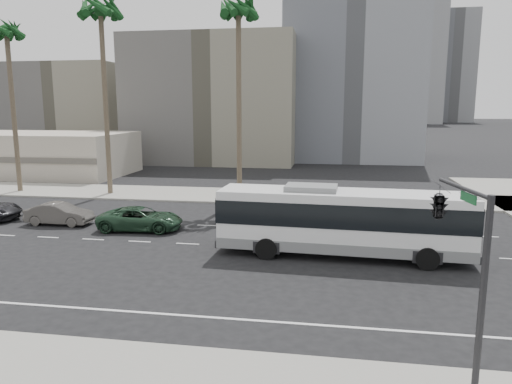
% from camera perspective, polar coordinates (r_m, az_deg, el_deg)
% --- Properties ---
extents(ground, '(700.00, 700.00, 0.00)m').
position_cam_1_polar(ground, '(27.74, -2.27, -6.55)').
color(ground, black).
rests_on(ground, ground).
extents(sidewalk_north, '(120.00, 7.00, 0.15)m').
position_cam_1_polar(sidewalk_north, '(42.62, 1.84, -0.54)').
color(sidewalk_north, gray).
rests_on(sidewalk_north, ground).
extents(commercial_low, '(22.00, 12.16, 5.00)m').
position_cam_1_polar(commercial_low, '(63.11, -24.99, 4.21)').
color(commercial_low, '#B8AD9B').
rests_on(commercial_low, ground).
extents(midrise_beige_west, '(24.00, 18.00, 18.00)m').
position_cam_1_polar(midrise_beige_west, '(73.13, -4.63, 10.90)').
color(midrise_beige_west, '#64615B').
rests_on(midrise_beige_west, ground).
extents(midrise_gray_center, '(20.00, 20.00, 26.00)m').
position_cam_1_polar(midrise_gray_center, '(78.26, 11.42, 13.61)').
color(midrise_gray_center, slate).
rests_on(midrise_gray_center, ground).
extents(midrise_beige_far, '(18.00, 16.00, 15.00)m').
position_cam_1_polar(midrise_beige_far, '(87.51, -20.80, 9.16)').
color(midrise_beige_far, '#64615B').
rests_on(midrise_beige_far, ground).
extents(civic_tower, '(42.00, 42.00, 129.00)m').
position_cam_1_polar(civic_tower, '(277.87, 7.89, 16.39)').
color(civic_tower, silver).
rests_on(civic_tower, ground).
extents(highrise_right, '(26.00, 26.00, 70.00)m').
position_cam_1_polar(highrise_right, '(260.52, 18.55, 15.56)').
color(highrise_right, slate).
rests_on(highrise_right, ground).
extents(highrise_far, '(22.00, 22.00, 60.00)m').
position_cam_1_polar(highrise_far, '(294.10, 22.48, 13.66)').
color(highrise_far, slate).
rests_on(highrise_far, ground).
extents(city_bus, '(13.49, 3.67, 3.84)m').
position_cam_1_polar(city_bus, '(25.91, 10.38, -3.29)').
color(city_bus, white).
rests_on(city_bus, ground).
extents(car_a, '(2.95, 5.66, 1.52)m').
position_cam_1_polar(car_a, '(32.06, -13.73, -3.14)').
color(car_a, '#203E29').
rests_on(car_a, ground).
extents(car_b, '(1.62, 4.55, 1.50)m').
position_cam_1_polar(car_b, '(35.32, -22.59, -2.44)').
color(car_b, '#504D48').
rests_on(car_b, ground).
extents(traffic_signal, '(2.73, 3.68, 5.87)m').
position_cam_1_polar(traffic_signal, '(15.41, 21.61, -2.02)').
color(traffic_signal, '#262628').
rests_on(traffic_signal, ground).
extents(palm_near, '(5.06, 5.06, 17.03)m').
position_cam_1_polar(palm_near, '(40.88, -2.14, 20.64)').
color(palm_near, brown).
rests_on(palm_near, ground).
extents(palm_mid, '(5.74, 5.74, 17.72)m').
position_cam_1_polar(palm_mid, '(46.01, -18.20, 19.63)').
color(palm_mid, brown).
rests_on(palm_mid, ground).
extents(palm_far, '(4.63, 4.63, 15.95)m').
position_cam_1_polar(palm_far, '(50.34, -27.83, 16.45)').
color(palm_far, brown).
rests_on(palm_far, ground).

